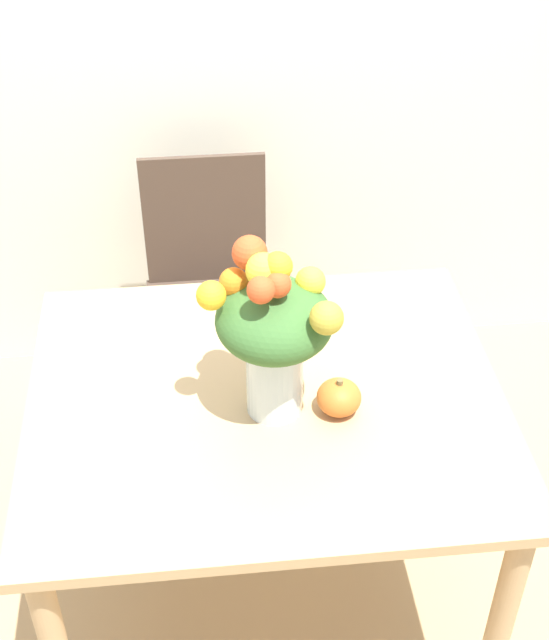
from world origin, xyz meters
The scene contains 5 objects.
ground_plane centered at (0.00, 0.00, 0.00)m, with size 12.00×12.00×0.00m, color tan.
dining_table centered at (0.00, 0.00, 0.67)m, with size 1.13×0.95×0.78m.
flower_vase centered at (0.01, -0.04, 1.01)m, with size 0.30×0.26×0.43m.
pumpkin centered at (0.16, -0.07, 0.82)m, with size 0.10×0.10×0.09m.
dining_chair_near_window centered at (-0.11, 0.83, 0.48)m, with size 0.42×0.42×0.92m.
Camera 1 is at (-0.14, -1.55, 2.21)m, focal length 50.00 mm.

